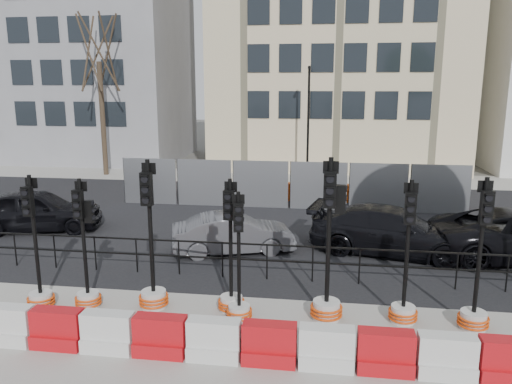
# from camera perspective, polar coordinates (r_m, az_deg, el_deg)

# --- Properties ---
(ground) EXTENTS (120.00, 120.00, 0.00)m
(ground) POSITION_cam_1_polar(r_m,az_deg,el_deg) (12.39, 0.58, -12.11)
(ground) COLOR #51514C
(ground) RESTS_ON ground
(sidewalk_near) EXTENTS (40.00, 6.00, 0.02)m
(sidewalk_near) POSITION_cam_1_polar(r_m,az_deg,el_deg) (9.76, -1.85, -19.27)
(sidewalk_near) COLOR gray
(sidewalk_near) RESTS_ON ground
(road) EXTENTS (40.00, 14.00, 0.03)m
(road) POSITION_cam_1_polar(r_m,az_deg,el_deg) (18.94, 3.34, -3.35)
(road) COLOR black
(road) RESTS_ON ground
(sidewalk_far) EXTENTS (40.00, 4.00, 0.02)m
(sidewalk_far) POSITION_cam_1_polar(r_m,az_deg,el_deg) (27.70, 4.89, 1.62)
(sidewalk_far) COLOR gray
(sidewalk_far) RESTS_ON ground
(building_grey) EXTENTS (11.00, 9.06, 14.00)m
(building_grey) POSITION_cam_1_polar(r_m,az_deg,el_deg) (36.64, -17.52, 14.69)
(building_grey) COLOR gray
(building_grey) RESTS_ON ground
(building_cream) EXTENTS (15.00, 10.06, 18.00)m
(building_cream) POSITION_cam_1_polar(r_m,az_deg,el_deg) (33.40, 9.42, 18.81)
(building_cream) COLOR #C4BA90
(building_cream) RESTS_ON ground
(kerb_railing) EXTENTS (18.00, 0.04, 1.00)m
(kerb_railing) POSITION_cam_1_polar(r_m,az_deg,el_deg) (13.23, 1.27, -7.26)
(kerb_railing) COLOR black
(kerb_railing) RESTS_ON ground
(heras_fencing) EXTENTS (14.33, 1.72, 2.00)m
(heras_fencing) POSITION_cam_1_polar(r_m,az_deg,el_deg) (21.54, 5.49, 0.27)
(heras_fencing) COLOR gray
(heras_fencing) RESTS_ON ground
(lamp_post_far) EXTENTS (0.12, 0.56, 6.00)m
(lamp_post_far) POSITION_cam_1_polar(r_m,az_deg,el_deg) (26.25, 5.99, 8.09)
(lamp_post_far) COLOR black
(lamp_post_far) RESTS_ON ground
(tree_bare_far) EXTENTS (2.00, 2.00, 9.00)m
(tree_bare_far) POSITION_cam_1_polar(r_m,az_deg,el_deg) (29.49, -17.56, 14.73)
(tree_bare_far) COLOR #473828
(tree_bare_far) RESTS_ON ground
(barrier_row) EXTENTS (12.55, 0.50, 0.80)m
(barrier_row) POSITION_cam_1_polar(r_m,az_deg,el_deg) (9.75, -1.65, -16.88)
(barrier_row) COLOR red
(barrier_row) RESTS_ON ground
(traffic_signal_a) EXTENTS (0.62, 0.62, 3.15)m
(traffic_signal_a) POSITION_cam_1_polar(r_m,az_deg,el_deg) (12.69, -23.56, -9.39)
(traffic_signal_a) COLOR silver
(traffic_signal_a) RESTS_ON ground
(traffic_signal_b) EXTENTS (0.60, 0.60, 3.07)m
(traffic_signal_b) POSITION_cam_1_polar(r_m,az_deg,el_deg) (12.28, -18.78, -9.31)
(traffic_signal_b) COLOR silver
(traffic_signal_b) RESTS_ON ground
(traffic_signal_c) EXTENTS (0.69, 0.69, 3.50)m
(traffic_signal_c) POSITION_cam_1_polar(r_m,az_deg,el_deg) (11.87, -11.74, -9.70)
(traffic_signal_c) COLOR silver
(traffic_signal_c) RESTS_ON ground
(traffic_signal_d) EXTENTS (0.61, 0.61, 3.10)m
(traffic_signal_d) POSITION_cam_1_polar(r_m,az_deg,el_deg) (11.47, -2.83, -10.16)
(traffic_signal_d) COLOR silver
(traffic_signal_d) RESTS_ON ground
(traffic_signal_e) EXTENTS (0.57, 0.57, 2.91)m
(traffic_signal_e) POSITION_cam_1_polar(r_m,az_deg,el_deg) (11.12, -1.95, -11.67)
(traffic_signal_e) COLOR silver
(traffic_signal_e) RESTS_ON ground
(traffic_signal_f) EXTENTS (0.71, 0.71, 3.63)m
(traffic_signal_f) POSITION_cam_1_polar(r_m,az_deg,el_deg) (11.14, 8.20, -10.27)
(traffic_signal_f) COLOR silver
(traffic_signal_f) RESTS_ON ground
(traffic_signal_g) EXTENTS (0.63, 0.63, 3.18)m
(traffic_signal_g) POSITION_cam_1_polar(r_m,az_deg,el_deg) (11.45, 16.58, -11.17)
(traffic_signal_g) COLOR silver
(traffic_signal_g) RESTS_ON ground
(traffic_signal_h) EXTENTS (0.65, 0.65, 3.29)m
(traffic_signal_h) POSITION_cam_1_polar(r_m,az_deg,el_deg) (11.65, 23.78, -11.19)
(traffic_signal_h) COLOR silver
(traffic_signal_h) RESTS_ON ground
(car_a) EXTENTS (3.92, 5.27, 1.50)m
(car_a) POSITION_cam_1_polar(r_m,az_deg,el_deg) (19.22, -23.77, -1.90)
(car_a) COLOR black
(car_a) RESTS_ON ground
(car_b) EXTENTS (3.50, 4.48, 1.22)m
(car_b) POSITION_cam_1_polar(r_m,az_deg,el_deg) (15.36, -2.63, -4.78)
(car_b) COLOR #4C4C51
(car_b) RESTS_ON ground
(car_c) EXTENTS (4.06, 5.81, 1.44)m
(car_c) POSITION_cam_1_polar(r_m,az_deg,el_deg) (15.80, 15.23, -4.30)
(car_c) COLOR black
(car_c) RESTS_ON ground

